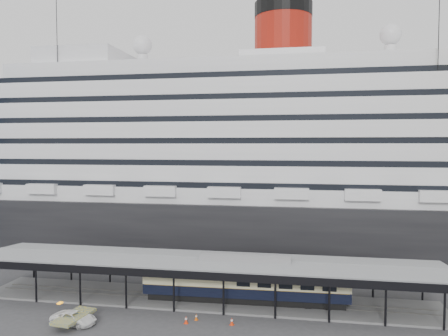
# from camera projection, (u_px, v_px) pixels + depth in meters

# --- Properties ---
(ground) EXTENTS (200.00, 200.00, 0.00)m
(ground) POSITION_uv_depth(u_px,v_px,m) (197.00, 316.00, 48.57)
(ground) COLOR #38383A
(ground) RESTS_ON ground
(cruise_ship) EXTENTS (130.00, 30.00, 43.90)m
(cruise_ship) POSITION_uv_depth(u_px,v_px,m) (238.00, 149.00, 79.07)
(cruise_ship) COLOR black
(cruise_ship) RESTS_ON ground
(platform_canopy) EXTENTS (56.00, 9.18, 5.30)m
(platform_canopy) POSITION_uv_depth(u_px,v_px,m) (206.00, 282.00, 53.37)
(platform_canopy) COLOR slate
(platform_canopy) RESTS_ON ground
(port_truck) EXTENTS (5.15, 2.89, 1.36)m
(port_truck) POSITION_uv_depth(u_px,v_px,m) (74.00, 318.00, 46.36)
(port_truck) COLOR white
(port_truck) RESTS_ON ground
(pullman_carriage) EXTENTS (24.65, 3.79, 24.13)m
(pullman_carriage) POSITION_uv_depth(u_px,v_px,m) (245.00, 279.00, 52.51)
(pullman_carriage) COLOR black
(pullman_carriage) RESTS_ON ground
(traffic_cone_left) EXTENTS (0.48, 0.48, 0.71)m
(traffic_cone_left) POSITION_uv_depth(u_px,v_px,m) (196.00, 317.00, 47.50)
(traffic_cone_left) COLOR #DB590C
(traffic_cone_left) RESTS_ON ground
(traffic_cone_mid) EXTENTS (0.49, 0.49, 0.83)m
(traffic_cone_mid) POSITION_uv_depth(u_px,v_px,m) (186.00, 320.00, 46.59)
(traffic_cone_mid) COLOR #F0340D
(traffic_cone_mid) RESTS_ON ground
(traffic_cone_right) EXTENTS (0.56, 0.56, 0.82)m
(traffic_cone_right) POSITION_uv_depth(u_px,v_px,m) (232.00, 321.00, 46.21)
(traffic_cone_right) COLOR red
(traffic_cone_right) RESTS_ON ground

